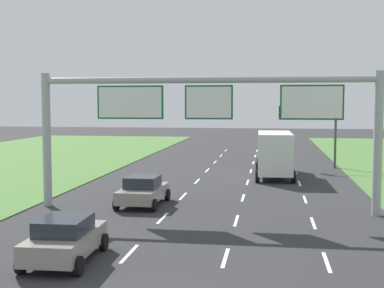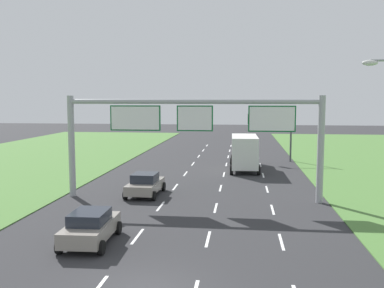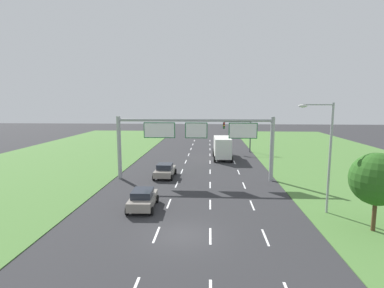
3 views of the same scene
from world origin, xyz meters
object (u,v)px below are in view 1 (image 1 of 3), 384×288
(sign_gantry, at_px, (207,113))
(traffic_light_mast, at_px, (312,122))
(car_near_red, at_px, (65,239))
(car_lead_silver, at_px, (143,191))
(box_truck, at_px, (274,153))

(sign_gantry, height_order, traffic_light_mast, sign_gantry)
(car_near_red, relative_size, car_lead_silver, 0.96)
(box_truck, xyz_separation_m, traffic_light_mast, (3.10, 5.69, 2.09))
(car_near_red, relative_size, box_truck, 0.50)
(car_near_red, distance_m, traffic_light_mast, 30.15)
(traffic_light_mast, bearing_deg, car_lead_silver, -119.39)
(car_near_red, distance_m, box_truck, 23.63)
(sign_gantry, relative_size, traffic_light_mast, 3.08)
(car_lead_silver, distance_m, sign_gantry, 5.53)
(box_truck, relative_size, sign_gantry, 0.48)
(car_lead_silver, height_order, sign_gantry, sign_gantry)
(box_truck, bearing_deg, car_near_red, -109.24)
(car_lead_silver, bearing_deg, box_truck, 61.84)
(car_near_red, bearing_deg, traffic_light_mast, 67.98)
(car_near_red, bearing_deg, sign_gantry, 66.14)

